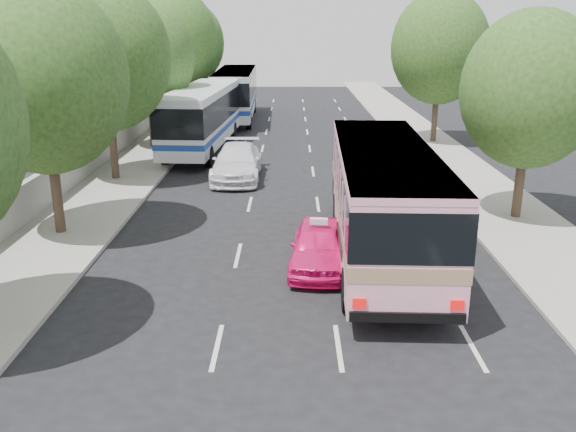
{
  "coord_description": "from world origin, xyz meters",
  "views": [
    {
      "loc": [
        -0.14,
        -14.87,
        7.38
      ],
      "look_at": [
        -0.23,
        3.3,
        1.6
      ],
      "focal_mm": 38.0,
      "sensor_mm": 36.0,
      "label": 1
    }
  ],
  "objects_px": {
    "white_pickup": "(237,162)",
    "tour_coach_rear": "(236,90)",
    "tour_coach_front": "(203,113)",
    "pink_bus": "(384,191)",
    "pink_taxi": "(318,246)"
  },
  "relations": [
    {
      "from": "white_pickup",
      "to": "tour_coach_rear",
      "type": "bearing_deg",
      "value": 94.98
    },
    {
      "from": "tour_coach_front",
      "to": "tour_coach_rear",
      "type": "distance_m",
      "value": 12.2
    },
    {
      "from": "tour_coach_front",
      "to": "tour_coach_rear",
      "type": "bearing_deg",
      "value": 89.36
    },
    {
      "from": "pink_taxi",
      "to": "tour_coach_front",
      "type": "bearing_deg",
      "value": 113.7
    },
    {
      "from": "white_pickup",
      "to": "tour_coach_rear",
      "type": "relative_size",
      "value": 0.43
    },
    {
      "from": "tour_coach_front",
      "to": "tour_coach_rear",
      "type": "xyz_separation_m",
      "value": [
        0.92,
        12.16,
        0.08
      ]
    },
    {
      "from": "pink_bus",
      "to": "pink_taxi",
      "type": "height_order",
      "value": "pink_bus"
    },
    {
      "from": "white_pickup",
      "to": "tour_coach_front",
      "type": "distance_m",
      "value": 7.62
    },
    {
      "from": "white_pickup",
      "to": "tour_coach_rear",
      "type": "distance_m",
      "value": 19.31
    },
    {
      "from": "pink_taxi",
      "to": "tour_coach_front",
      "type": "xyz_separation_m",
      "value": [
        -6.14,
        18.5,
        1.52
      ]
    },
    {
      "from": "pink_bus",
      "to": "tour_coach_rear",
      "type": "relative_size",
      "value": 0.89
    },
    {
      "from": "white_pickup",
      "to": "tour_coach_front",
      "type": "height_order",
      "value": "tour_coach_front"
    },
    {
      "from": "pink_bus",
      "to": "white_pickup",
      "type": "xyz_separation_m",
      "value": [
        -5.62,
        10.65,
        -1.46
      ]
    },
    {
      "from": "pink_taxi",
      "to": "tour_coach_rear",
      "type": "height_order",
      "value": "tour_coach_rear"
    },
    {
      "from": "tour_coach_rear",
      "to": "tour_coach_front",
      "type": "bearing_deg",
      "value": -95.48
    }
  ]
}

